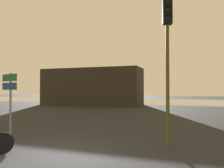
# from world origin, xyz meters

# --- Properties ---
(ground_plane) EXTENTS (120.00, 120.00, 0.00)m
(ground_plane) POSITION_xyz_m (0.00, 0.00, 0.00)
(ground_plane) COLOR black
(water_strip) EXTENTS (80.00, 16.00, 0.01)m
(water_strip) POSITION_xyz_m (0.00, 30.05, 0.00)
(water_strip) COLOR gray
(water_strip) RESTS_ON ground
(distant_building) EXTENTS (12.44, 4.00, 4.49)m
(distant_building) POSITION_xyz_m (-7.56, 20.05, 2.24)
(distant_building) COLOR #2D2823
(distant_building) RESTS_ON ground
(traffic_light_near_right) EXTENTS (0.37, 0.39, 5.07)m
(traffic_light_near_right) POSITION_xyz_m (3.29, 2.78, 3.49)
(traffic_light_near_right) COLOR #4C4719
(traffic_light_near_right) RESTS_ON ground
(direction_sign_post) EXTENTS (1.05, 0.38, 2.60)m
(direction_sign_post) POSITION_xyz_m (-2.70, 1.96, 1.79)
(direction_sign_post) COLOR slate
(direction_sign_post) RESTS_ON ground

